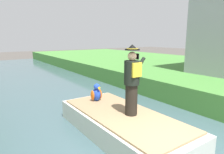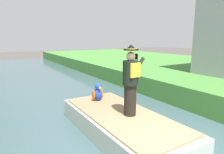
% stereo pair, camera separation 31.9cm
% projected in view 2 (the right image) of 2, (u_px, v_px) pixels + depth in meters
% --- Properties ---
extents(boat, '(1.82, 4.21, 0.61)m').
position_uv_depth(boat, '(122.00, 124.00, 5.47)').
color(boat, silver).
rests_on(boat, canal_water).
extents(person_pirate, '(0.61, 0.42, 1.85)m').
position_uv_depth(person_pirate, '(131.00, 81.00, 5.13)').
color(person_pirate, black).
rests_on(person_pirate, boat).
extents(parrot_plush, '(0.36, 0.35, 0.57)m').
position_uv_depth(parrot_plush, '(98.00, 93.00, 6.49)').
color(parrot_plush, blue).
rests_on(parrot_plush, boat).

